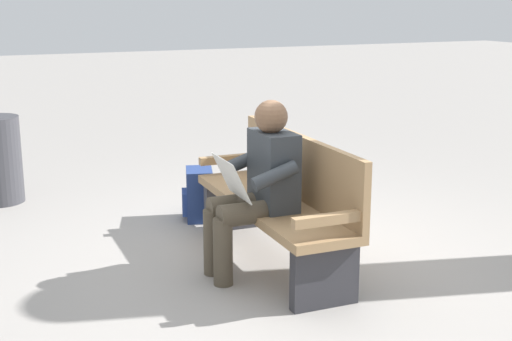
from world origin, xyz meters
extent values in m
plane|color=gray|center=(0.00, 0.00, 0.00)|extent=(40.00, 40.00, 0.00)
cube|color=#9E7A51|center=(0.00, 0.00, 0.42)|extent=(1.82, 0.54, 0.06)
cube|color=#9E7A51|center=(-0.01, -0.21, 0.68)|extent=(1.80, 0.11, 0.45)
cube|color=#9E7A51|center=(-0.85, 0.03, 0.57)|extent=(0.08, 0.48, 0.06)
cube|color=#9E7A51|center=(0.85, -0.03, 0.57)|extent=(0.08, 0.48, 0.06)
cube|color=#2D2D33|center=(-0.80, 0.03, 0.20)|extent=(0.09, 0.43, 0.39)
cube|color=#2D2D33|center=(0.80, -0.03, 0.20)|extent=(0.09, 0.43, 0.39)
cube|color=#33383D|center=(-0.15, 0.06, 0.71)|extent=(0.41, 0.23, 0.52)
sphere|color=brown|center=(-0.15, 0.08, 1.07)|extent=(0.22, 0.22, 0.22)
cylinder|color=#4C4233|center=(-0.24, 0.27, 0.47)|extent=(0.16, 0.42, 0.15)
cylinder|color=#4C4233|center=(-0.04, 0.26, 0.47)|extent=(0.16, 0.42, 0.15)
cylinder|color=#4C4233|center=(-0.23, 0.46, 0.23)|extent=(0.13, 0.13, 0.45)
cylinder|color=#4C4233|center=(-0.03, 0.45, 0.23)|extent=(0.13, 0.13, 0.45)
cylinder|color=#33383D|center=(-0.38, 0.16, 0.74)|extent=(0.10, 0.32, 0.18)
cylinder|color=#33383D|center=(0.10, 0.15, 0.74)|extent=(0.10, 0.32, 0.18)
cube|color=silver|center=(-0.14, 0.35, 0.68)|extent=(0.40, 0.15, 0.27)
cube|color=navy|center=(1.16, 0.11, 0.22)|extent=(0.36, 0.30, 0.43)
cube|color=navy|center=(1.20, 0.23, 0.15)|extent=(0.22, 0.11, 0.19)
camera|label=1|loc=(-4.24, 2.05, 1.82)|focal=49.61mm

